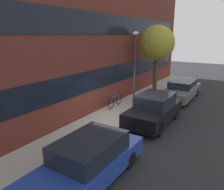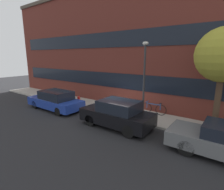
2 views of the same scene
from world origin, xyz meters
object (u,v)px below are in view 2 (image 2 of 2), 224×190
at_px(parked_car_black, 117,114).
at_px(bicycle, 154,108).
at_px(lamp_post, 144,73).
at_px(parked_car_blue, 55,100).
at_px(street_tree, 224,56).
at_px(fire_hydrant, 79,101).

relative_size(parked_car_black, bicycle, 2.40).
bearing_deg(lamp_post, bicycle, 85.14).
bearing_deg(parked_car_blue, lamp_post, -165.98).
bearing_deg(parked_car_black, bicycle, -107.00).
xyz_separation_m(street_tree, lamp_post, (-3.60, -0.17, -0.92)).
distance_m(fire_hydrant, bicycle, 5.56).
bearing_deg(parked_car_black, fire_hydrant, -17.91).
relative_size(parked_car_blue, parked_car_black, 1.12).
xyz_separation_m(parked_car_blue, street_tree, (9.71, 1.70, 3.10)).
height_order(parked_car_black, bicycle, parked_car_black).
relative_size(parked_car_black, street_tree, 0.81).
height_order(street_tree, lamp_post, street_tree).
distance_m(parked_car_black, bicycle, 2.96).
bearing_deg(lamp_post, fire_hydrant, -179.33).
bearing_deg(parked_car_blue, bicycle, -155.59).
bearing_deg(parked_car_blue, street_tree, -170.07).
bearing_deg(lamp_post, street_tree, 2.76).
relative_size(fire_hydrant, street_tree, 0.14).
bearing_deg(bicycle, parked_car_black, 69.72).
distance_m(parked_car_black, fire_hydrant, 4.77).
height_order(fire_hydrant, street_tree, street_tree).
relative_size(bicycle, street_tree, 0.34).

